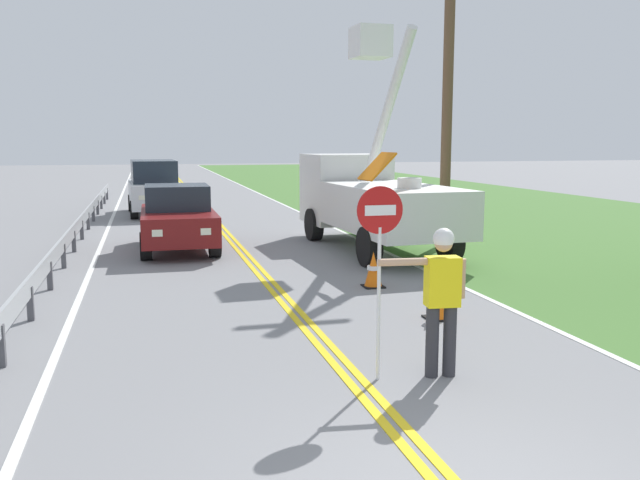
% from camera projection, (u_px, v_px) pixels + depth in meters
% --- Properties ---
extents(grass_verge_right, '(16.00, 110.00, 0.01)m').
position_uv_depth(grass_verge_right, '(501.00, 211.00, 27.12)').
color(grass_verge_right, '#477533').
rests_on(grass_verge_right, ground).
extents(centerline_yellow_left, '(0.11, 110.00, 0.01)m').
position_uv_depth(centerline_yellow_left, '(211.00, 220.00, 24.20)').
color(centerline_yellow_left, yellow).
rests_on(centerline_yellow_left, ground).
extents(centerline_yellow_right, '(0.11, 110.00, 0.01)m').
position_uv_depth(centerline_yellow_right, '(216.00, 220.00, 24.25)').
color(centerline_yellow_right, yellow).
rests_on(centerline_yellow_right, ground).
extents(edge_line_right, '(0.12, 110.00, 0.01)m').
position_uv_depth(edge_line_right, '(310.00, 217.00, 25.12)').
color(edge_line_right, silver).
rests_on(edge_line_right, ground).
extents(edge_line_left, '(0.12, 110.00, 0.01)m').
position_uv_depth(edge_line_left, '(110.00, 223.00, 23.32)').
color(edge_line_left, silver).
rests_on(edge_line_left, ground).
extents(flagger_worker, '(1.08, 0.28, 1.83)m').
position_uv_depth(flagger_worker, '(441.00, 292.00, 8.00)').
color(flagger_worker, '#2D2D33').
rests_on(flagger_worker, ground).
extents(stop_sign_paddle, '(0.56, 0.04, 2.33)m').
position_uv_depth(stop_sign_paddle, '(380.00, 239.00, 7.79)').
color(stop_sign_paddle, silver).
rests_on(stop_sign_paddle, ground).
extents(utility_bucket_truck, '(2.67, 6.91, 5.77)m').
position_uv_depth(utility_bucket_truck, '(370.00, 195.00, 17.74)').
color(utility_bucket_truck, silver).
rests_on(utility_bucket_truck, ground).
extents(oncoming_sedan_nearest, '(1.94, 4.12, 1.70)m').
position_uv_depth(oncoming_sedan_nearest, '(178.00, 219.00, 17.41)').
color(oncoming_sedan_nearest, maroon).
rests_on(oncoming_sedan_nearest, ground).
extents(oncoming_suv_second, '(2.08, 4.68, 2.10)m').
position_uv_depth(oncoming_suv_second, '(154.00, 187.00, 25.89)').
color(oncoming_suv_second, silver).
rests_on(oncoming_suv_second, ground).
extents(utility_pole_near, '(1.80, 0.28, 8.56)m').
position_uv_depth(utility_pole_near, '(448.00, 79.00, 17.61)').
color(utility_pole_near, brown).
rests_on(utility_pole_near, ground).
extents(traffic_cone_lead, '(0.40, 0.40, 0.70)m').
position_uv_depth(traffic_cone_lead, '(438.00, 299.00, 10.71)').
color(traffic_cone_lead, orange).
rests_on(traffic_cone_lead, ground).
extents(traffic_cone_mid, '(0.40, 0.40, 0.70)m').
position_uv_depth(traffic_cone_mid, '(373.00, 270.00, 13.06)').
color(traffic_cone_mid, orange).
rests_on(traffic_cone_mid, ground).
extents(guardrail_left_shoulder, '(0.10, 32.00, 0.71)m').
position_uv_depth(guardrail_left_shoulder, '(78.00, 227.00, 18.25)').
color(guardrail_left_shoulder, '#9EA0A3').
rests_on(guardrail_left_shoulder, ground).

